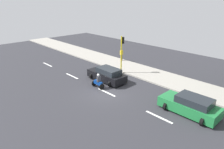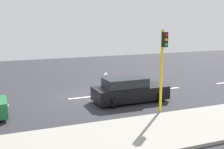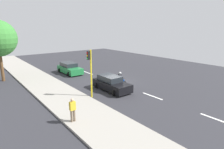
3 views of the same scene
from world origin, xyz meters
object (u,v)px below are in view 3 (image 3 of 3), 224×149
(motorcycle, at_px, (120,80))
(car_green, at_px, (70,68))
(car_black, at_px, (111,84))
(pedestrian_near_signal, at_px, (73,109))
(traffic_light_corner, at_px, (90,67))

(motorcycle, bearing_deg, car_green, -76.66)
(car_black, distance_m, pedestrian_near_signal, 7.59)
(motorcycle, height_order, pedestrian_near_signal, pedestrian_near_signal)
(car_black, xyz_separation_m, pedestrian_near_signal, (6.42, 4.03, 0.35))
(car_black, height_order, traffic_light_corner, traffic_light_corner)
(car_green, relative_size, pedestrian_near_signal, 2.71)
(car_green, height_order, traffic_light_corner, traffic_light_corner)
(car_black, xyz_separation_m, traffic_light_corner, (2.84, 0.54, 2.22))
(motorcycle, distance_m, traffic_light_corner, 5.42)
(pedestrian_near_signal, relative_size, traffic_light_corner, 0.38)
(motorcycle, relative_size, traffic_light_corner, 0.34)
(motorcycle, height_order, traffic_light_corner, traffic_light_corner)
(traffic_light_corner, bearing_deg, car_green, -104.96)
(motorcycle, distance_m, pedestrian_near_signal, 9.60)
(car_black, bearing_deg, traffic_light_corner, 10.70)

